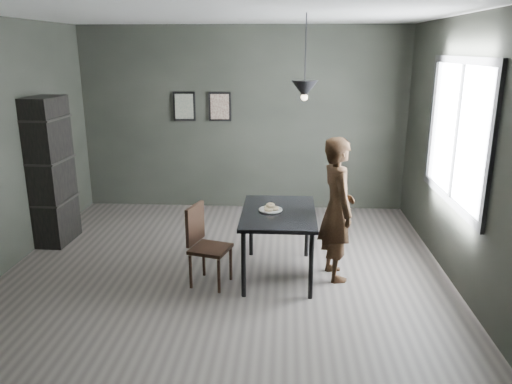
# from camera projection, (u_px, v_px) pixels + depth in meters

# --- Properties ---
(ground) EXTENTS (5.00, 5.00, 0.00)m
(ground) POSITION_uv_depth(u_px,v_px,m) (225.00, 273.00, 5.67)
(ground) COLOR #3B3633
(ground) RESTS_ON ground
(back_wall) EXTENTS (5.00, 0.10, 2.80)m
(back_wall) POSITION_uv_depth(u_px,v_px,m) (243.00, 120.00, 7.68)
(back_wall) COLOR black
(back_wall) RESTS_ON ground
(ceiling) EXTENTS (5.00, 5.00, 0.02)m
(ceiling) POSITION_uv_depth(u_px,v_px,m) (220.00, 12.00, 4.89)
(ceiling) COLOR silver
(ceiling) RESTS_ON ground
(window_assembly) EXTENTS (0.04, 1.96, 1.56)m
(window_assembly) POSITION_uv_depth(u_px,v_px,m) (457.00, 133.00, 5.27)
(window_assembly) COLOR white
(window_assembly) RESTS_ON ground
(cafe_table) EXTENTS (0.80, 1.20, 0.75)m
(cafe_table) POSITION_uv_depth(u_px,v_px,m) (279.00, 218.00, 5.45)
(cafe_table) COLOR black
(cafe_table) RESTS_ON ground
(white_plate) EXTENTS (0.23, 0.23, 0.01)m
(white_plate) POSITION_uv_depth(u_px,v_px,m) (271.00, 210.00, 5.44)
(white_plate) COLOR silver
(white_plate) RESTS_ON cafe_table
(donut_pile) EXTENTS (0.16, 0.17, 0.08)m
(donut_pile) POSITION_uv_depth(u_px,v_px,m) (271.00, 208.00, 5.43)
(donut_pile) COLOR beige
(donut_pile) RESTS_ON white_plate
(woman) EXTENTS (0.50, 0.65, 1.58)m
(woman) POSITION_uv_depth(u_px,v_px,m) (337.00, 209.00, 5.38)
(woman) COLOR black
(woman) RESTS_ON ground
(wood_chair) EXTENTS (0.47, 0.47, 0.88)m
(wood_chair) POSITION_uv_depth(u_px,v_px,m) (204.00, 240.00, 5.30)
(wood_chair) COLOR black
(wood_chair) RESTS_ON ground
(shelf_unit) EXTENTS (0.38, 0.64, 1.89)m
(shelf_unit) POSITION_uv_depth(u_px,v_px,m) (51.00, 172.00, 6.36)
(shelf_unit) COLOR black
(shelf_unit) RESTS_ON ground
(pendant_lamp) EXTENTS (0.28, 0.28, 0.86)m
(pendant_lamp) POSITION_uv_depth(u_px,v_px,m) (305.00, 89.00, 5.15)
(pendant_lamp) COLOR black
(pendant_lamp) RESTS_ON ground
(framed_print_left) EXTENTS (0.34, 0.04, 0.44)m
(framed_print_left) POSITION_uv_depth(u_px,v_px,m) (184.00, 106.00, 7.65)
(framed_print_left) COLOR black
(framed_print_left) RESTS_ON ground
(framed_print_right) EXTENTS (0.34, 0.04, 0.44)m
(framed_print_right) POSITION_uv_depth(u_px,v_px,m) (220.00, 107.00, 7.61)
(framed_print_right) COLOR black
(framed_print_right) RESTS_ON ground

